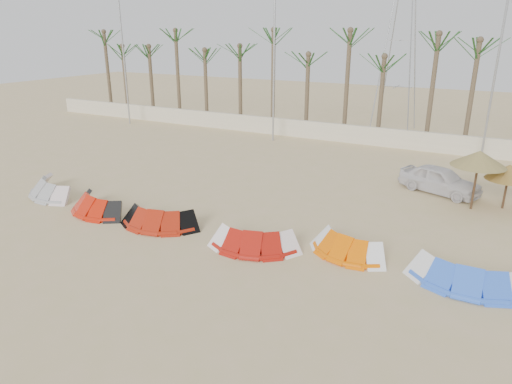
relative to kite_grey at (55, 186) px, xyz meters
The scene contains 16 objects.
ground 11.27m from the kite_grey, 22.49° to the right, with size 120.00×120.00×0.00m, color #D2B386.
boundary_wall 20.53m from the kite_grey, 59.54° to the left, with size 60.00×0.30×1.30m, color beige.
palm_line 22.96m from the kite_grey, 60.02° to the left, with size 52.00×4.00×7.70m.
lamp_a 19.14m from the kite_grey, 121.35° to the left, with size 1.25×0.14×11.00m.
lamp_b 17.16m from the kite_grey, 74.20° to the left, with size 1.25×0.14×11.00m.
lamp_c 24.80m from the kite_grey, 40.40° to the left, with size 1.25×0.14×11.00m.
pylon 26.30m from the kite_grey, 64.30° to the left, with size 3.00×3.00×14.00m, color #A5A8AD, non-canonical shape.
kite_grey is the anchor object (origin of this frame).
kite_red_left 3.79m from the kite_grey, ahead, with size 3.43×2.07×0.90m.
kite_red_mid 7.23m from the kite_grey, ahead, with size 3.57×2.12×0.90m.
kite_red_right 11.67m from the kite_grey, ahead, with size 3.61×2.29×0.90m.
kite_orange 14.84m from the kite_grey, ahead, with size 3.19×2.10×0.90m.
kite_blue 18.88m from the kite_grey, ahead, with size 3.67×1.56×0.90m.
parasol_left 20.03m from the kite_grey, 22.14° to the left, with size 2.38×2.38×2.74m.
parasol_mid 21.45m from the kite_grey, 22.75° to the left, with size 1.99×1.99×2.08m.
car 19.17m from the kite_grey, 28.50° to the left, with size 1.61×3.99×1.36m, color silver.
Camera 1 is at (8.47, -9.96, 7.70)m, focal length 32.00 mm.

